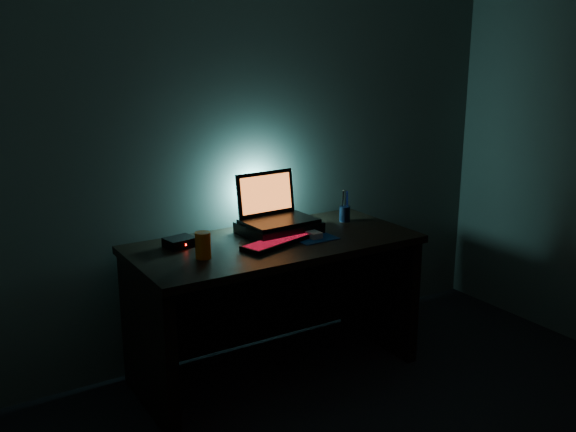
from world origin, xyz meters
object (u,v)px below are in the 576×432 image
Objects in this scene: mouse at (312,234)px; pen_cup at (345,214)px; laptop at (274,210)px; juice_glass at (203,245)px; router at (180,242)px; keyboard at (278,242)px.

pen_cup is (0.34, 0.18, 0.02)m from mouse.
laptop is 0.26m from mouse.
juice_glass reaches higher than mouse.
pen_cup is at bearing -8.62° from laptop.
laptop is 0.46m from pen_cup.
pen_cup reaches higher than mouse.
laptop is at bearing 114.26° from mouse.
router is (-1.00, 0.04, -0.02)m from pen_cup.
juice_glass is (-0.52, -0.23, -0.06)m from laptop.
laptop is 2.47× the size of router.
juice_glass reaches higher than keyboard.
router is at bearing 159.17° from mouse.
pen_cup is (0.45, -0.04, -0.08)m from laptop.
mouse is at bearing -28.24° from router.
laptop is 0.56m from router.
router is (-0.55, 0.00, -0.10)m from laptop.
juice_glass reaches higher than router.
router is (-0.44, 0.22, 0.01)m from keyboard.
keyboard is at bearing -162.04° from pen_cup.
laptop is 0.90× the size of keyboard.
keyboard is 0.22m from mouse.
mouse is (0.11, -0.22, -0.10)m from laptop.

